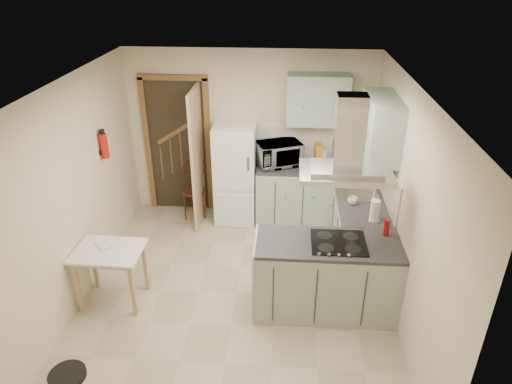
# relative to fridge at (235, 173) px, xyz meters

# --- Properties ---
(floor) EXTENTS (4.20, 4.20, 0.00)m
(floor) POSITION_rel_fridge_xyz_m (0.20, -1.80, -0.75)
(floor) COLOR #B2A58A
(floor) RESTS_ON ground
(ceiling) EXTENTS (4.20, 4.20, 0.00)m
(ceiling) POSITION_rel_fridge_xyz_m (0.20, -1.80, 1.75)
(ceiling) COLOR silver
(ceiling) RESTS_ON back_wall
(back_wall) EXTENTS (3.60, 0.00, 3.60)m
(back_wall) POSITION_rel_fridge_xyz_m (0.20, 0.30, 0.50)
(back_wall) COLOR beige
(back_wall) RESTS_ON floor
(left_wall) EXTENTS (0.00, 4.20, 4.20)m
(left_wall) POSITION_rel_fridge_xyz_m (-1.60, -1.80, 0.50)
(left_wall) COLOR beige
(left_wall) RESTS_ON floor
(right_wall) EXTENTS (0.00, 4.20, 4.20)m
(right_wall) POSITION_rel_fridge_xyz_m (2.00, -1.80, 0.50)
(right_wall) COLOR beige
(right_wall) RESTS_ON floor
(doorway) EXTENTS (1.10, 0.12, 2.10)m
(doorway) POSITION_rel_fridge_xyz_m (-0.90, 0.27, 0.30)
(doorway) COLOR brown
(doorway) RESTS_ON floor
(fridge) EXTENTS (0.60, 0.60, 1.50)m
(fridge) POSITION_rel_fridge_xyz_m (0.00, 0.00, 0.00)
(fridge) COLOR white
(fridge) RESTS_ON floor
(counter_back) EXTENTS (1.08, 0.60, 0.90)m
(counter_back) POSITION_rel_fridge_xyz_m (0.86, 0.00, -0.30)
(counter_back) COLOR #9EB2A0
(counter_back) RESTS_ON floor
(counter_right) EXTENTS (0.60, 1.95, 0.90)m
(counter_right) POSITION_rel_fridge_xyz_m (1.70, -0.68, -0.30)
(counter_right) COLOR #9EB2A0
(counter_right) RESTS_ON floor
(splashback) EXTENTS (1.68, 0.02, 0.50)m
(splashback) POSITION_rel_fridge_xyz_m (1.16, 0.29, 0.40)
(splashback) COLOR beige
(splashback) RESTS_ON counter_back
(wall_cabinet_back) EXTENTS (0.85, 0.35, 0.70)m
(wall_cabinet_back) POSITION_rel_fridge_xyz_m (1.15, 0.12, 1.10)
(wall_cabinet_back) COLOR #9EB2A0
(wall_cabinet_back) RESTS_ON back_wall
(wall_cabinet_right) EXTENTS (0.35, 0.90, 0.70)m
(wall_cabinet_right) POSITION_rel_fridge_xyz_m (1.82, -0.95, 1.10)
(wall_cabinet_right) COLOR #9EB2A0
(wall_cabinet_right) RESTS_ON right_wall
(peninsula) EXTENTS (1.55, 0.65, 0.90)m
(peninsula) POSITION_rel_fridge_xyz_m (1.22, -1.98, -0.30)
(peninsula) COLOR #9EB2A0
(peninsula) RESTS_ON floor
(hob) EXTENTS (0.58, 0.50, 0.01)m
(hob) POSITION_rel_fridge_xyz_m (1.32, -1.98, 0.16)
(hob) COLOR black
(hob) RESTS_ON peninsula
(extractor_hood) EXTENTS (0.90, 0.55, 0.10)m
(extractor_hood) POSITION_rel_fridge_xyz_m (1.32, -1.98, 0.97)
(extractor_hood) COLOR silver
(extractor_hood) RESTS_ON ceiling
(sink) EXTENTS (0.45, 0.40, 0.01)m
(sink) POSITION_rel_fridge_xyz_m (1.70, -0.85, 0.16)
(sink) COLOR silver
(sink) RESTS_ON counter_right
(fire_extinguisher) EXTENTS (0.10, 0.10, 0.32)m
(fire_extinguisher) POSITION_rel_fridge_xyz_m (-1.54, -0.90, 0.75)
(fire_extinguisher) COLOR #B2140F
(fire_extinguisher) RESTS_ON left_wall
(drop_leaf_table) EXTENTS (0.76, 0.58, 0.70)m
(drop_leaf_table) POSITION_rel_fridge_xyz_m (-1.20, -2.01, -0.40)
(drop_leaf_table) COLOR tan
(drop_leaf_table) RESTS_ON floor
(bentwood_chair) EXTENTS (0.45, 0.45, 0.84)m
(bentwood_chair) POSITION_rel_fridge_xyz_m (-0.66, 0.04, -0.33)
(bentwood_chair) COLOR #4D2519
(bentwood_chair) RESTS_ON floor
(microwave) EXTENTS (0.73, 0.63, 0.34)m
(microwave) POSITION_rel_fridge_xyz_m (0.63, 0.02, 0.32)
(microwave) COLOR black
(microwave) RESTS_ON counter_back
(kettle) EXTENTS (0.18, 0.18, 0.21)m
(kettle) POSITION_rel_fridge_xyz_m (1.27, 0.12, 0.26)
(kettle) COLOR white
(kettle) RESTS_ON counter_back
(cereal_box) EXTENTS (0.10, 0.21, 0.31)m
(cereal_box) POSITION_rel_fridge_xyz_m (1.20, 0.08, 0.30)
(cereal_box) COLOR orange
(cereal_box) RESTS_ON counter_back
(soap_bottle) EXTENTS (0.10, 0.10, 0.17)m
(soap_bottle) POSITION_rel_fridge_xyz_m (1.88, -0.42, 0.24)
(soap_bottle) COLOR #A19FAA
(soap_bottle) RESTS_ON counter_right
(paper_towel) EXTENTS (0.11, 0.11, 0.27)m
(paper_towel) POSITION_rel_fridge_xyz_m (1.77, -1.48, 0.29)
(paper_towel) COLOR silver
(paper_towel) RESTS_ON counter_right
(cup) EXTENTS (0.15, 0.15, 0.09)m
(cup) POSITION_rel_fridge_xyz_m (1.57, -1.11, 0.20)
(cup) COLOR white
(cup) RESTS_ON counter_right
(red_bottle) EXTENTS (0.08, 0.08, 0.19)m
(red_bottle) POSITION_rel_fridge_xyz_m (1.85, -1.78, 0.24)
(red_bottle) COLOR #9D0E0D
(red_bottle) RESTS_ON peninsula
(book) EXTENTS (0.23, 0.24, 0.09)m
(book) POSITION_rel_fridge_xyz_m (-1.33, -1.98, -0.00)
(book) COLOR brown
(book) RESTS_ON drop_leaf_table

